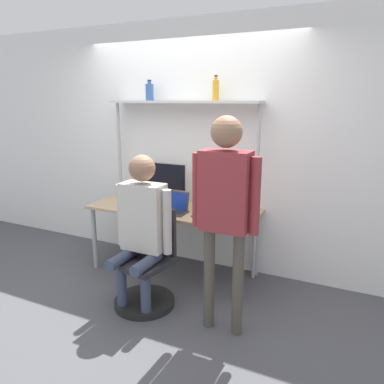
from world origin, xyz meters
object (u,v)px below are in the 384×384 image
monitor (162,179)px  cell_phone (197,215)px  person_seated (142,220)px  person_standing (225,199)px  laptop (172,206)px  bottle_amber (216,90)px  office_chair (147,276)px  bottle_blue (150,92)px

monitor → cell_phone: size_ratio=3.98×
person_seated → person_standing: (0.79, -0.04, 0.30)m
laptop → person_standing: person_standing is taller
laptop → bottle_amber: bearing=47.9°
office_chair → bottle_amber: 1.94m
office_chair → person_seated: (-0.01, -0.04, 0.55)m
monitor → laptop: 0.49m
person_standing → bottle_blue: bearing=141.6°
laptop → office_chair: bearing=-85.8°
laptop → person_standing: (0.83, -0.66, 0.34)m
laptop → person_standing: bearing=-38.5°
monitor → cell_phone: bearing=-29.7°
monitor → bottle_blue: bearing=170.5°
office_chair → bottle_blue: size_ratio=4.14×
office_chair → person_standing: (0.78, -0.08, 0.85)m
person_standing → bottle_blue: bottle_blue is taller
office_chair → person_standing: size_ratio=0.52×
office_chair → person_seated: bearing=-98.6°
office_chair → bottle_blue: 1.98m
cell_phone → office_chair: size_ratio=0.17×
cell_phone → person_standing: size_ratio=0.09×
person_standing → person_seated: bearing=177.4°
office_chair → bottle_blue: bottle_blue is taller
laptop → cell_phone: bearing=-0.9°
laptop → cell_phone: laptop is taller
monitor → person_standing: 1.51m
cell_phone → bottle_amber: bearing=84.8°
cell_phone → person_seated: person_seated is taller
bottle_blue → laptop: bearing=-38.3°
bottle_blue → bottle_amber: size_ratio=0.89×
office_chair → laptop: bearing=94.2°
cell_phone → bottle_amber: size_ratio=0.61×
person_standing → laptop: bearing=141.5°
bottle_blue → bottle_amber: 0.78m
monitor → person_seated: (0.34, -0.95, -0.16)m
person_standing → bottle_blue: (-1.28, 1.02, 0.81)m
cell_phone → bottle_blue: bottle_blue is taller
monitor → laptop: bearing=-48.1°
cell_phone → person_standing: bearing=-50.6°
monitor → office_chair: size_ratio=0.66×
bottle_amber → laptop: bearing=-132.1°
monitor → laptop: size_ratio=1.73×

